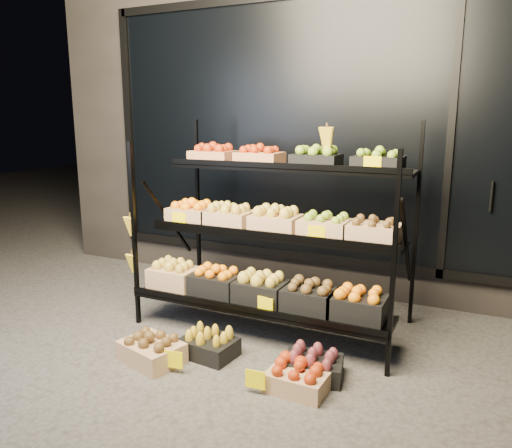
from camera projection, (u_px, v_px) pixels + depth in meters
The scene contains 9 objects.
ground at pixel (238, 356), 3.58m from camera, with size 24.00×24.00×0.00m, color #514F4C.
building at pixel (344, 111), 5.50m from camera, with size 6.00×2.08×3.50m.
display_rack at pixel (271, 233), 3.95m from camera, with size 2.18×1.02×1.72m.
tag_floor_a at pixel (174, 365), 3.33m from camera, with size 0.13×0.01×0.12m, color #FFE300.
tag_floor_b at pixel (255, 385), 3.08m from camera, with size 0.13×0.01×0.12m, color #FFE300.
floor_crate_left at pixel (152, 349), 3.49m from camera, with size 0.49×0.41×0.21m.
floor_crate_midleft at pixel (209, 344), 3.57m from camera, with size 0.41×0.32×0.20m.
floor_crate_midright at pixel (298, 377), 3.12m from camera, with size 0.38×0.29×0.19m.
floor_crate_right at pixel (313, 365), 3.28m from camera, with size 0.42×0.35×0.19m.
Camera 1 is at (1.53, -2.93, 1.69)m, focal length 35.00 mm.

